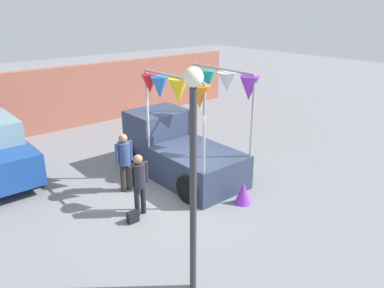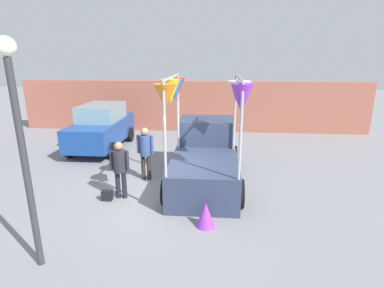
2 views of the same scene
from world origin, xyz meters
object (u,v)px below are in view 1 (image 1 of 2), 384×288
Objects in this scene: person_vendor at (124,157)px; folded_kite_bundle_violet at (243,193)px; person_customer at (139,179)px; street_lamp at (193,156)px; vendor_truck at (177,144)px; handbag at (133,217)px.

folded_kite_bundle_violet is (2.00, -2.64, -0.73)m from person_vendor.
person_vendor reaches higher than folded_kite_bundle_violet.
person_customer is 3.38m from street_lamp.
vendor_truck is at bearing 31.57° from person_customer.
street_lamp is at bearing -104.18° from person_vendor.
person_vendor is at bearing -178.83° from vendor_truck.
handbag is 0.47× the size of folded_kite_bundle_violet.
person_customer is at bearing -148.43° from vendor_truck.
person_customer is 0.39× the size of street_lamp.
folded_kite_bundle_violet is (3.07, 1.57, -2.36)m from street_lamp.
handbag is 2.95m from folded_kite_bundle_violet.
street_lamp is (-2.94, -4.25, 1.71)m from vendor_truck.
person_customer is 2.79m from folded_kite_bundle_violet.
handbag is 0.07× the size of street_lamp.
vendor_truck is 1.88m from person_vendor.
vendor_truck is at bearing 1.17° from person_vendor.
vendor_truck reaches higher than person_vendor.
folded_kite_bundle_violet is (2.39, -1.28, -0.67)m from person_customer.
person_vendor is 6.06× the size of handbag.
handbag is (-2.61, -1.59, -0.81)m from vendor_truck.
folded_kite_bundle_violet reaches higher than handbag.
vendor_truck is 2.57× the size of person_customer.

